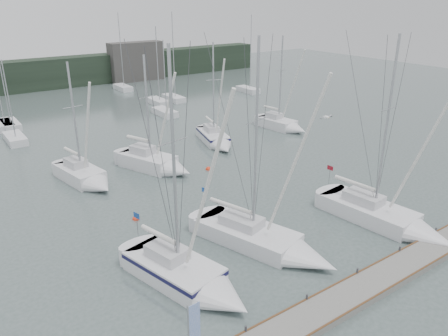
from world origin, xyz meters
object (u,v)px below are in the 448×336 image
object	(u,v)px
sailboat_mid_b	(88,178)
buoy_a	(136,219)
sailboat_mid_d	(217,140)
sailboat_mid_e	(285,125)
sailboat_near_center	(275,245)
sailboat_near_left	(194,280)
buoy_b	(209,170)
sailboat_near_right	(395,222)
sailboat_mid_c	(159,164)

from	to	relation	value
sailboat_mid_b	buoy_a	bearing A→B (deg)	-95.19
sailboat_mid_d	sailboat_mid_e	distance (m)	9.77
sailboat_near_center	sailboat_mid_d	xyz separation A→B (m)	(8.87, 19.53, 0.03)
sailboat_near_center	sailboat_near_left	bearing A→B (deg)	164.38
sailboat_mid_d	buoy_b	world-z (taller)	sailboat_mid_d
sailboat_mid_b	buoy_a	world-z (taller)	sailboat_mid_b
sailboat_near_right	sailboat_mid_c	distance (m)	20.70
sailboat_near_center	sailboat_mid_d	distance (m)	21.45
sailboat_mid_c	buoy_a	world-z (taller)	sailboat_mid_c
sailboat_near_left	sailboat_mid_e	distance (m)	31.60
sailboat_near_right	buoy_a	distance (m)	18.18
sailboat_near_left	sailboat_mid_b	world-z (taller)	sailboat_near_left
sailboat_near_left	buoy_b	world-z (taller)	sailboat_near_left
sailboat_mid_b	buoy_b	xyz separation A→B (m)	(10.26, -3.08, -0.56)
buoy_a	sailboat_near_center	bearing A→B (deg)	-59.52
sailboat_near_right	sailboat_mid_b	xyz separation A→B (m)	(-14.73, 19.65, 0.03)
sailboat_near_left	sailboat_mid_d	world-z (taller)	sailboat_near_left
sailboat_near_right	sailboat_mid_b	distance (m)	24.56
sailboat_mid_b	sailboat_mid_c	world-z (taller)	sailboat_mid_c
sailboat_near_center	sailboat_mid_b	bearing A→B (deg)	91.94
sailboat_mid_c	sailboat_mid_d	size ratio (longest dim) A/B	0.98
sailboat_near_left	buoy_b	xyz separation A→B (m)	(10.33, 14.27, -0.59)
sailboat_near_left	sailboat_mid_c	size ratio (longest dim) A/B	1.25
sailboat_near_right	buoy_b	distance (m)	17.17
sailboat_mid_e	buoy_a	size ratio (longest dim) A/B	21.82
sailboat_near_center	buoy_a	distance (m)	10.53
buoy_b	sailboat_mid_c	bearing A→B (deg)	148.04
sailboat_mid_b	sailboat_near_center	bearing A→B (deg)	-80.79
sailboat_mid_e	sailboat_mid_c	bearing A→B (deg)	-178.65
buoy_b	sailboat_mid_b	bearing A→B (deg)	163.31
sailboat_near_center	buoy_a	world-z (taller)	sailboat_near_center
sailboat_mid_e	sailboat_near_left	bearing A→B (deg)	-149.52
sailboat_mid_c	buoy_b	size ratio (longest dim) A/B	20.37
sailboat_near_right	buoy_b	bearing A→B (deg)	98.98
sailboat_near_left	buoy_a	xyz separation A→B (m)	(0.78, 9.26, -0.59)
sailboat_near_center	sailboat_mid_e	xyz separation A→B (m)	(18.63, 19.46, 0.04)
sailboat_mid_c	buoy_b	xyz separation A→B (m)	(3.83, -2.39, -0.61)
sailboat_near_left	sailboat_near_right	world-z (taller)	sailboat_near_left
sailboat_near_left	sailboat_near_center	distance (m)	6.11
sailboat_mid_b	sailboat_mid_c	xyz separation A→B (m)	(6.43, -0.69, 0.06)
sailboat_near_center	sailboat_mid_d	bearing A→B (deg)	48.10
sailboat_mid_d	buoy_b	bearing A→B (deg)	-114.87
sailboat_mid_e	buoy_b	xyz separation A→B (m)	(-14.42, -5.39, -0.55)
sailboat_mid_b	sailboat_mid_e	size ratio (longest dim) A/B	0.95
buoy_a	buoy_b	size ratio (longest dim) A/B	0.97
sailboat_mid_d	buoy_b	xyz separation A→B (m)	(-4.65, -5.46, -0.53)
sailboat_near_right	sailboat_mid_c	size ratio (longest dim) A/B	1.24
sailboat_near_center	sailboat_near_right	size ratio (longest dim) A/B	1.01
sailboat_mid_b	buoy_b	bearing A→B (deg)	-26.91
sailboat_near_left	buoy_a	size ratio (longest dim) A/B	26.44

